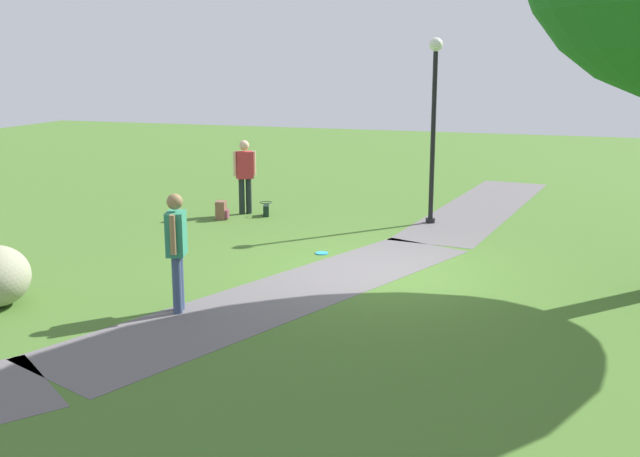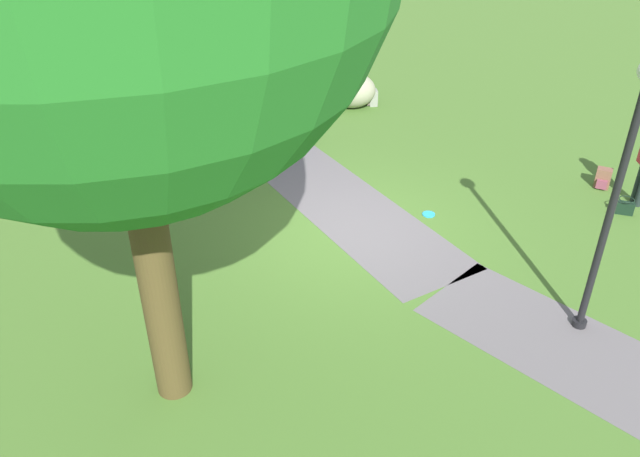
# 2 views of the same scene
# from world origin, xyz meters

# --- Properties ---
(ground_plane) EXTENTS (48.00, 48.00, 0.00)m
(ground_plane) POSITION_xyz_m (0.00, 0.00, 0.00)
(ground_plane) COLOR #436A28
(footpath_segment_mid) EXTENTS (8.07, 4.49, 0.01)m
(footpath_segment_mid) POSITION_xyz_m (1.66, -1.11, 0.00)
(footpath_segment_mid) COLOR #5E5A5B
(footpath_segment_mid) RESTS_ON ground
(footpath_segment_far) EXTENTS (7.44, 6.11, 0.01)m
(footpath_segment_far) POSITION_xyz_m (8.60, -4.94, 0.00)
(footpath_segment_far) COLOR #5E5A5B
(footpath_segment_far) RESTS_ON ground
(lamp_post) EXTENTS (0.28, 0.28, 3.85)m
(lamp_post) POSITION_xyz_m (-4.00, 0.03, 2.36)
(lamp_post) COLOR black
(lamp_post) RESTS_ON ground
(lawn_boulder) EXTENTS (1.53, 1.50, 0.86)m
(lawn_boulder) POSITION_xyz_m (3.43, -4.87, 0.43)
(lawn_boulder) COLOR gray
(lawn_boulder) RESTS_ON ground
(man_near_boulder) EXTENTS (0.50, 0.34, 1.67)m
(man_near_boulder) POSITION_xyz_m (2.87, -2.27, 0.97)
(man_near_boulder) COLOR #39496C
(man_near_boulder) RESTS_ON ground
(handbag_on_grass) EXTENTS (0.35, 0.35, 0.31)m
(handbag_on_grass) POSITION_xyz_m (-3.59, -3.58, 0.14)
(handbag_on_grass) COLOR black
(handbag_on_grass) RESTS_ON ground
(backpack_by_boulder) EXTENTS (0.35, 0.35, 0.40)m
(backpack_by_boulder) POSITION_xyz_m (3.08, -5.29, 0.19)
(backpack_by_boulder) COLOR gray
(backpack_by_boulder) RESTS_ON ground
(spare_backpack_on_lawn) EXTENTS (0.32, 0.30, 0.40)m
(spare_backpack_on_lawn) POSITION_xyz_m (-2.94, -4.36, 0.19)
(spare_backpack_on_lawn) COLOR brown
(spare_backpack_on_lawn) RESTS_ON ground
(frisbee_on_grass) EXTENTS (0.23, 0.23, 0.02)m
(frisbee_on_grass) POSITION_xyz_m (-0.78, -1.36, 0.01)
(frisbee_on_grass) COLOR #269ECA
(frisbee_on_grass) RESTS_ON ground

